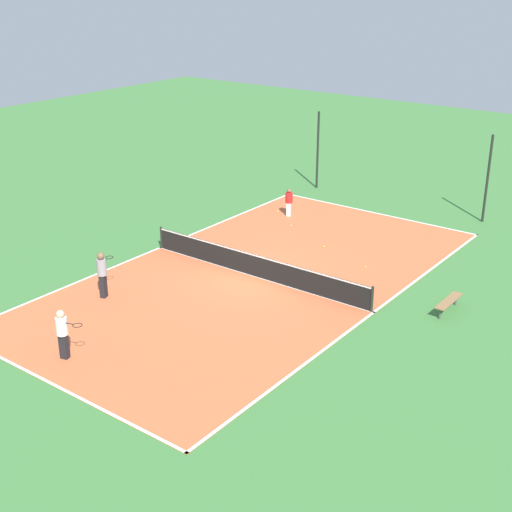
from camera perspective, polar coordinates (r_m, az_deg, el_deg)
ground_plane at (r=28.30m, az=0.00°, el=-1.69°), size 80.00×80.00×0.00m
court_surface at (r=28.30m, az=0.00°, el=-1.67°), size 10.61×19.90×0.02m
tennis_net at (r=28.10m, az=0.00°, el=-0.72°), size 10.41×0.10×0.97m
bench at (r=26.25m, az=15.16°, el=-3.57°), size 0.36×1.70×0.45m
player_far_white at (r=22.95m, az=-15.23°, el=-5.80°), size 0.99×0.56×1.67m
player_coach_red at (r=35.05m, az=2.65°, el=4.44°), size 0.47×0.47×1.39m
player_baseline_gray at (r=26.75m, az=-12.21°, el=-1.21°), size 0.62×0.99×1.78m
tennis_ball_near_net at (r=35.80m, az=1.74°, el=3.60°), size 0.07×0.07×0.07m
tennis_ball_midcourt at (r=33.83m, az=2.84°, el=2.45°), size 0.07×0.07×0.07m
tennis_ball_left_sideline at (r=31.32m, az=5.46°, el=0.74°), size 0.07×0.07×0.07m
tennis_ball_far_baseline at (r=29.43m, az=8.77°, el=-0.88°), size 0.07×0.07×0.07m
fence_post_back_left at (r=39.53m, az=4.96°, el=8.43°), size 0.12×0.12×4.25m
fence_post_back_right at (r=35.59m, az=18.03°, el=5.88°), size 0.12×0.12×4.25m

